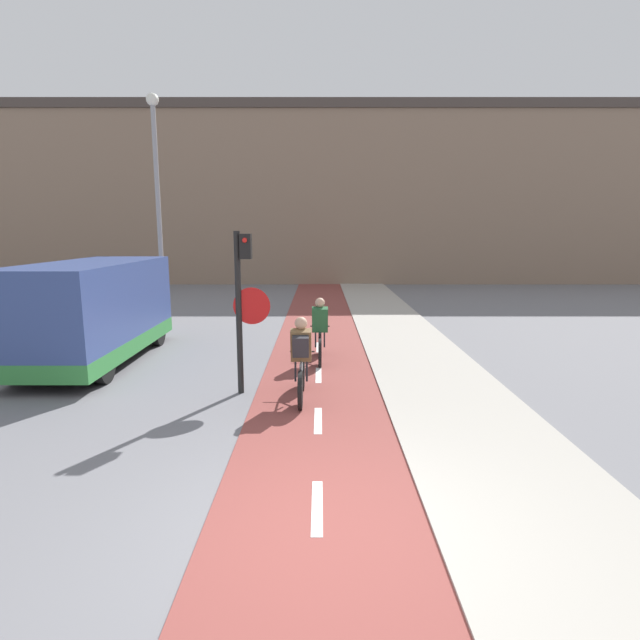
% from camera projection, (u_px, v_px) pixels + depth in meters
% --- Properties ---
extents(ground_plane, '(120.00, 120.00, 0.00)m').
position_uv_depth(ground_plane, '(318.00, 536.00, 4.91)').
color(ground_plane, slate).
extents(bike_lane, '(2.31, 60.00, 0.02)m').
position_uv_depth(bike_lane, '(318.00, 535.00, 4.91)').
color(bike_lane, brown).
rests_on(bike_lane, ground_plane).
extents(sidewalk_strip, '(2.40, 60.00, 0.05)m').
position_uv_depth(sidewalk_strip, '(557.00, 535.00, 4.90)').
color(sidewalk_strip, '#A8A399').
rests_on(sidewalk_strip, ground_plane).
extents(building_row_background, '(60.00, 5.20, 9.86)m').
position_uv_depth(building_row_background, '(321.00, 197.00, 29.49)').
color(building_row_background, '#89705B').
rests_on(building_row_background, ground_plane).
extents(traffic_light_pole, '(0.67, 0.25, 2.96)m').
position_uv_depth(traffic_light_pole, '(245.00, 294.00, 8.94)').
color(traffic_light_pole, black).
rests_on(traffic_light_pole, ground_plane).
extents(street_lamp_far, '(0.36, 0.36, 6.88)m').
position_uv_depth(street_lamp_far, '(159.00, 189.00, 14.85)').
color(street_lamp_far, gray).
rests_on(street_lamp_far, ground_plane).
extents(cyclist_near, '(0.46, 1.70, 1.49)m').
position_uv_depth(cyclist_near, '(303.00, 361.00, 8.74)').
color(cyclist_near, black).
rests_on(cyclist_near, ground_plane).
extents(cyclist_far, '(0.46, 1.65, 1.48)m').
position_uv_depth(cyclist_far, '(321.00, 333.00, 11.36)').
color(cyclist_far, black).
rests_on(cyclist_far, ground_plane).
extents(van, '(1.94, 5.11, 2.28)m').
position_uv_depth(van, '(96.00, 313.00, 11.28)').
color(van, '#334784').
rests_on(van, ground_plane).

